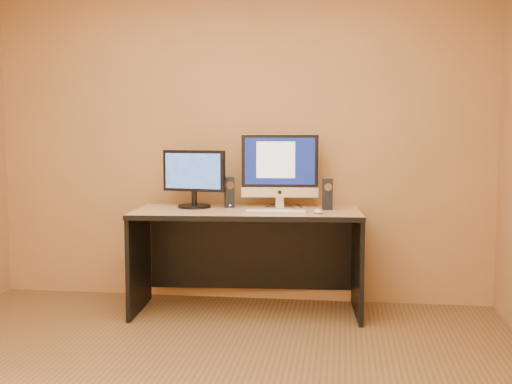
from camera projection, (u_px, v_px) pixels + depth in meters
walls at (174, 144)px, 3.16m from camera, size 4.00×4.00×2.60m
desk at (247, 261)px, 4.80m from camera, size 1.72×0.85×0.78m
imac at (280, 170)px, 4.88m from camera, size 0.61×0.27×0.58m
second_monitor at (194, 179)px, 4.89m from camera, size 0.54×0.33×0.44m
speaker_left at (229, 192)px, 4.92m from camera, size 0.09×0.09×0.23m
speaker_right at (327, 194)px, 4.78m from camera, size 0.08×0.08×0.23m
keyboard at (276, 211)px, 4.61m from camera, size 0.45×0.13×0.02m
mouse at (318, 211)px, 4.56m from camera, size 0.08×0.12×0.04m
cable_a at (299, 205)px, 5.01m from camera, size 0.06×0.23×0.01m
cable_b at (275, 205)px, 5.07m from camera, size 0.10×0.17×0.01m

